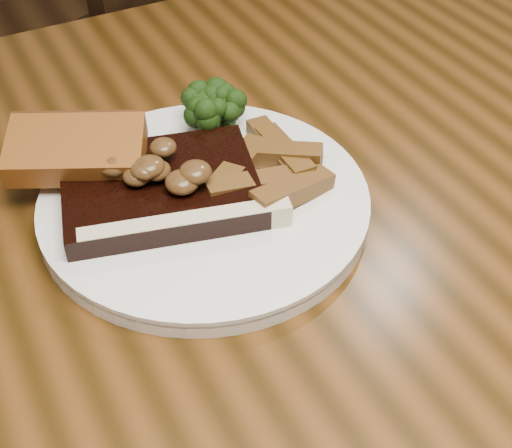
{
  "coord_description": "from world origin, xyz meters",
  "views": [
    {
      "loc": [
        -0.17,
        -0.32,
        1.13
      ],
      "look_at": [
        0.01,
        0.02,
        0.78
      ],
      "focal_mm": 50.0,
      "sensor_mm": 36.0,
      "label": 1
    }
  ],
  "objects_px": {
    "dining_table": "(259,347)",
    "potato_wedges": "(283,172)",
    "chair_far": "(164,62)",
    "garlic_bread": "(81,169)",
    "steak": "(161,190)",
    "plate": "(205,204)"
  },
  "relations": [
    {
      "from": "plate",
      "to": "potato_wedges",
      "type": "height_order",
      "value": "potato_wedges"
    },
    {
      "from": "steak",
      "to": "garlic_bread",
      "type": "bearing_deg",
      "value": 146.2
    },
    {
      "from": "dining_table",
      "to": "chair_far",
      "type": "height_order",
      "value": "chair_far"
    },
    {
      "from": "steak",
      "to": "potato_wedges",
      "type": "bearing_deg",
      "value": -1.08
    },
    {
      "from": "chair_far",
      "to": "potato_wedges",
      "type": "relative_size",
      "value": 10.01
    },
    {
      "from": "dining_table",
      "to": "potato_wedges",
      "type": "bearing_deg",
      "value": 49.57
    },
    {
      "from": "chair_far",
      "to": "plate",
      "type": "relative_size",
      "value": 3.66
    },
    {
      "from": "dining_table",
      "to": "steak",
      "type": "distance_m",
      "value": 0.15
    },
    {
      "from": "plate",
      "to": "garlic_bread",
      "type": "relative_size",
      "value": 2.46
    },
    {
      "from": "potato_wedges",
      "to": "dining_table",
      "type": "bearing_deg",
      "value": -130.43
    },
    {
      "from": "chair_far",
      "to": "dining_table",
      "type": "bearing_deg",
      "value": 50.23
    },
    {
      "from": "dining_table",
      "to": "steak",
      "type": "height_order",
      "value": "steak"
    },
    {
      "from": "plate",
      "to": "steak",
      "type": "relative_size",
      "value": 1.75
    },
    {
      "from": "plate",
      "to": "steak",
      "type": "xyz_separation_m",
      "value": [
        -0.03,
        0.01,
        0.02
      ]
    },
    {
      "from": "chair_far",
      "to": "garlic_bread",
      "type": "distance_m",
      "value": 0.64
    },
    {
      "from": "chair_far",
      "to": "plate",
      "type": "xyz_separation_m",
      "value": [
        -0.19,
        -0.6,
        0.22
      ]
    },
    {
      "from": "chair_far",
      "to": "steak",
      "type": "bearing_deg",
      "value": 44.57
    },
    {
      "from": "steak",
      "to": "potato_wedges",
      "type": "relative_size",
      "value": 1.56
    },
    {
      "from": "dining_table",
      "to": "potato_wedges",
      "type": "distance_m",
      "value": 0.15
    },
    {
      "from": "plate",
      "to": "steak",
      "type": "height_order",
      "value": "steak"
    },
    {
      "from": "dining_table",
      "to": "potato_wedges",
      "type": "height_order",
      "value": "potato_wedges"
    },
    {
      "from": "dining_table",
      "to": "garlic_bread",
      "type": "relative_size",
      "value": 14.89
    }
  ]
}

